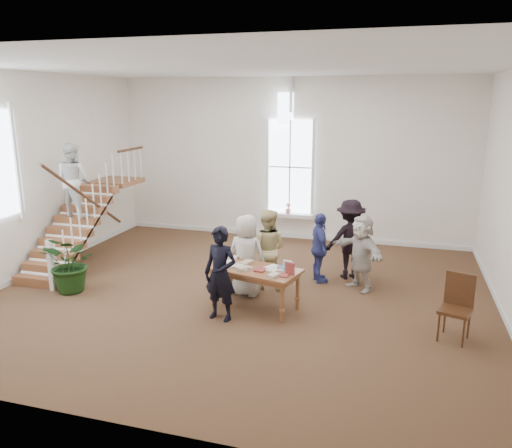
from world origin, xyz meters
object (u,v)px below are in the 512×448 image
(floor_plant, at_px, (72,264))
(side_chair, at_px, (457,303))
(woman_cluster_a, at_px, (320,248))
(woman_cluster_c, at_px, (361,253))
(person_yellow, at_px, (267,249))
(elderly_woman, at_px, (246,255))
(woman_cluster_b, at_px, (350,239))
(police_officer, at_px, (220,274))
(library_table, at_px, (255,272))

(floor_plant, relative_size, side_chair, 1.10)
(woman_cluster_a, xyz_separation_m, floor_plant, (-4.81, -2.01, -0.15))
(woman_cluster_c, bearing_deg, person_yellow, -121.06)
(side_chair, bearing_deg, person_yellow, 177.34)
(elderly_woman, xyz_separation_m, woman_cluster_b, (1.90, 1.60, 0.05))
(person_yellow, relative_size, woman_cluster_b, 0.96)
(person_yellow, distance_m, woman_cluster_c, 1.96)
(police_officer, xyz_separation_m, elderly_woman, (0.10, 1.25, -0.03))
(police_officer, xyz_separation_m, woman_cluster_b, (2.00, 2.85, 0.03))
(woman_cluster_a, distance_m, side_chair, 3.31)
(person_yellow, distance_m, floor_plant, 4.05)
(woman_cluster_b, xyz_separation_m, side_chair, (2.02, -2.46, -0.26))
(person_yellow, height_order, side_chair, person_yellow)
(elderly_woman, height_order, woman_cluster_c, elderly_woman)
(floor_plant, distance_m, side_chair, 7.43)
(library_table, distance_m, police_officer, 0.81)
(elderly_woman, bearing_deg, floor_plant, 21.37)
(person_yellow, bearing_deg, woman_cluster_a, -147.65)
(woman_cluster_a, bearing_deg, floor_plant, 88.11)
(library_table, height_order, woman_cluster_a, woman_cluster_a)
(woman_cluster_c, bearing_deg, elderly_woman, -111.03)
(library_table, relative_size, side_chair, 1.66)
(library_table, relative_size, elderly_woman, 1.10)
(library_table, bearing_deg, woman_cluster_c, 53.49)
(police_officer, bearing_deg, woman_cluster_b, 65.91)
(library_table, relative_size, floor_plant, 1.51)
(library_table, bearing_deg, police_officer, -111.17)
(woman_cluster_a, height_order, side_chair, woman_cluster_a)
(woman_cluster_b, bearing_deg, floor_plant, -1.74)
(elderly_woman, relative_size, person_yellow, 0.98)
(police_officer, height_order, person_yellow, police_officer)
(side_chair, bearing_deg, library_table, -166.25)
(side_chair, bearing_deg, police_officer, -156.56)
(person_yellow, distance_m, woman_cluster_b, 1.94)
(floor_plant, bearing_deg, person_yellow, 19.74)
(woman_cluster_a, bearing_deg, woman_cluster_c, -127.15)
(elderly_woman, relative_size, floor_plant, 1.37)
(person_yellow, height_order, floor_plant, person_yellow)
(woman_cluster_c, xyz_separation_m, side_chair, (1.72, -1.81, -0.17))
(woman_cluster_b, height_order, woman_cluster_c, woman_cluster_b)
(police_officer, xyz_separation_m, side_chair, (4.02, 0.39, -0.23))
(woman_cluster_b, distance_m, floor_plant, 5.95)
(woman_cluster_c, relative_size, side_chair, 1.44)
(woman_cluster_b, relative_size, woman_cluster_c, 1.11)
(woman_cluster_c, bearing_deg, floor_plant, -116.70)
(police_officer, bearing_deg, floor_plant, -175.43)
(elderly_woman, xyz_separation_m, woman_cluster_a, (1.30, 1.15, -0.07))
(woman_cluster_c, height_order, floor_plant, woman_cluster_c)
(floor_plant, height_order, side_chair, floor_plant)
(police_officer, xyz_separation_m, floor_plant, (-3.40, 0.38, -0.25))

